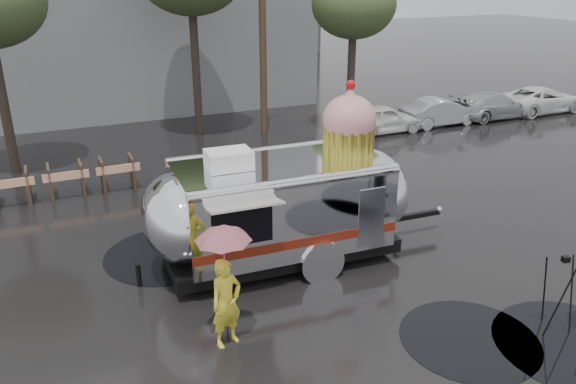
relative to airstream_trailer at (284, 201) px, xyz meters
name	(u,v)px	position (x,y,z in m)	size (l,w,h in m)	color
ground	(417,329)	(1.18, -3.62, -1.48)	(120.00, 120.00, 0.00)	black
puddles	(341,273)	(0.90, -1.17, -1.48)	(12.32, 10.16, 0.01)	black
utility_pole	(262,18)	(3.68, 10.38, 3.14)	(1.60, 0.28, 9.00)	#473323
tree_right	(354,6)	(7.18, 9.38, 3.57)	(3.36, 3.36, 6.42)	#382D26
barricade_row	(66,179)	(-4.37, 6.34, -0.96)	(4.30, 0.80, 1.00)	#473323
parked_cars	(473,105)	(12.96, 8.38, -0.76)	(13.20, 1.90, 1.50)	silver
airstream_trailer	(284,201)	(0.00, 0.00, 0.00)	(7.85, 3.08, 4.23)	silver
person_left	(226,303)	(-2.25, -2.52, -0.63)	(0.61, 0.41, 1.71)	yellow
umbrella_pink	(224,248)	(-2.25, -2.52, 0.48)	(1.20, 1.20, 2.37)	pink
tripod	(560,286)	(3.52, -4.68, -0.53)	(0.63, 0.63, 1.59)	black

